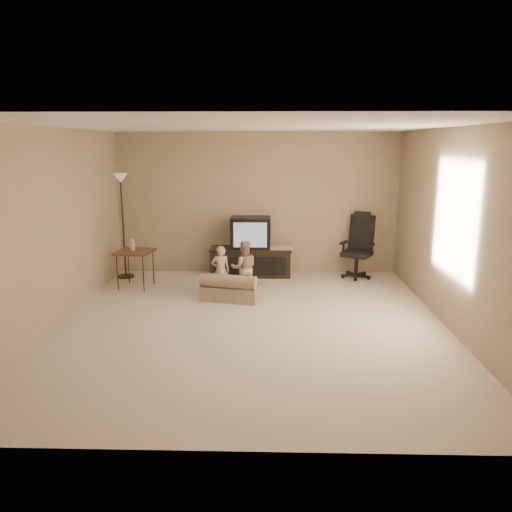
{
  "coord_description": "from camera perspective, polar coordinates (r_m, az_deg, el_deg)",
  "views": [
    {
      "loc": [
        0.22,
        -6.13,
        2.29
      ],
      "look_at": [
        0.04,
        0.6,
        0.78
      ],
      "focal_mm": 35.0,
      "sensor_mm": 36.0,
      "label": 1
    }
  ],
  "objects": [
    {
      "name": "floor",
      "position": [
        6.55,
        -0.49,
        -7.81
      ],
      "size": [
        5.5,
        5.5,
        0.0
      ],
      "primitive_type": "plane",
      "color": "beige",
      "rests_on": "ground"
    },
    {
      "name": "side_table",
      "position": [
        8.31,
        -13.71,
        0.46
      ],
      "size": [
        0.62,
        0.62,
        0.82
      ],
      "rotation": [
        0.0,
        0.0,
        -0.14
      ],
      "color": "brown",
      "rests_on": "floor"
    },
    {
      "name": "toddler_left",
      "position": [
        7.65,
        -4.07,
        -1.71
      ],
      "size": [
        0.32,
        0.26,
        0.79
      ],
      "primitive_type": "imported",
      "rotation": [
        0.0,
        0.0,
        3.34
      ],
      "color": "tan",
      "rests_on": "floor"
    },
    {
      "name": "toddler_right",
      "position": [
        7.68,
        -1.38,
        -1.38
      ],
      "size": [
        0.44,
        0.27,
        0.85
      ],
      "primitive_type": "imported",
      "rotation": [
        0.0,
        0.0,
        3.26
      ],
      "color": "tan",
      "rests_on": "floor"
    },
    {
      "name": "room_shell",
      "position": [
        6.18,
        -0.52,
        5.5
      ],
      "size": [
        5.5,
        5.5,
        5.5
      ],
      "color": "white",
      "rests_on": "floor"
    },
    {
      "name": "office_chair",
      "position": [
        8.88,
        11.59,
        0.2
      ],
      "size": [
        0.71,
        0.72,
        1.14
      ],
      "rotation": [
        0.0,
        0.0,
        -0.5
      ],
      "color": "black",
      "rests_on": "floor"
    },
    {
      "name": "child_sofa",
      "position": [
        7.49,
        -2.93,
        -3.8
      ],
      "size": [
        0.93,
        0.66,
        0.42
      ],
      "rotation": [
        0.0,
        0.0,
        -0.22
      ],
      "color": "#9C846A",
      "rests_on": "floor"
    },
    {
      "name": "floor_lamp",
      "position": [
        8.85,
        -15.1,
        5.93
      ],
      "size": [
        0.28,
        0.28,
        1.81
      ],
      "color": "#311F15",
      "rests_on": "floor"
    },
    {
      "name": "tv_stand",
      "position": [
        8.82,
        -0.57,
        0.53
      ],
      "size": [
        1.46,
        0.54,
        1.04
      ],
      "rotation": [
        0.0,
        0.0,
        0.0
      ],
      "color": "black",
      "rests_on": "floor"
    }
  ]
}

